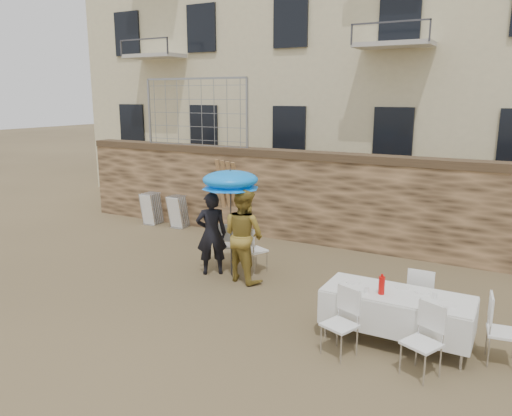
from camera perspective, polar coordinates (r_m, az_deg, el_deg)
The scene contains 17 objects.
ground at distance 8.70m, azimuth -9.53°, elevation -11.58°, with size 80.00×80.00×0.00m, color brown.
stone_wall at distance 12.48m, azimuth 4.59°, elevation 1.33°, with size 13.00×0.50×2.20m, color brown.
chain_link_fence at distance 13.75m, azimuth -6.92°, elevation 10.73°, with size 3.20×0.06×1.80m, color gray, non-canonical shape.
man_suit at distance 10.08m, azimuth -5.11°, elevation -2.93°, with size 0.62×0.40×1.69m, color black.
woman_dress at distance 9.68m, azimuth -1.42°, elevation -3.11°, with size 0.89×0.69×1.83m, color gold.
umbrella at distance 9.72m, azimuth -2.94°, elevation 2.88°, with size 1.14×1.14×2.01m.
couple_chair_left at distance 10.62m, azimuth -3.42°, elevation -4.13°, with size 0.48×0.48×0.96m, color white, non-canonical shape.
couple_chair_right at distance 10.28m, azimuth -0.10°, elevation -4.69°, with size 0.48×0.48×0.96m, color white, non-canonical shape.
banquet_table at distance 7.59m, azimuth 15.87°, elevation -9.64°, with size 2.10×0.85×0.78m.
soda_bottle at distance 7.43m, azimuth 14.16°, elevation -8.58°, with size 0.09×0.09×0.26m, color red.
table_chair_front_left at distance 7.17m, azimuth 9.54°, elevation -12.86°, with size 0.48×0.48×0.96m, color white, non-canonical shape.
table_chair_front_right at distance 6.94m, azimuth 18.41°, elevation -14.30°, with size 0.48×0.48×0.96m, color white, non-canonical shape.
table_chair_back at distance 8.38m, azimuth 18.38°, elevation -9.50°, with size 0.48×0.48×0.96m, color white, non-canonical shape.
table_chair_side at distance 7.64m, azimuth 26.43°, elevation -12.44°, with size 0.48×0.48×0.96m, color white, non-canonical shape.
chair_stack_left at distance 14.49m, azimuth -11.34°, elevation 0.13°, with size 0.46×0.55×0.92m, color white, non-canonical shape.
chair_stack_right at distance 13.94m, azimuth -8.50°, elevation -0.26°, with size 0.46×0.47×0.92m, color white, non-canonical shape.
wood_planks at distance 12.99m, azimuth -2.76°, elevation 1.36°, with size 0.70×0.20×2.00m, color #A37749, non-canonical shape.
Camera 1 is at (5.01, -6.17, 3.55)m, focal length 35.00 mm.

